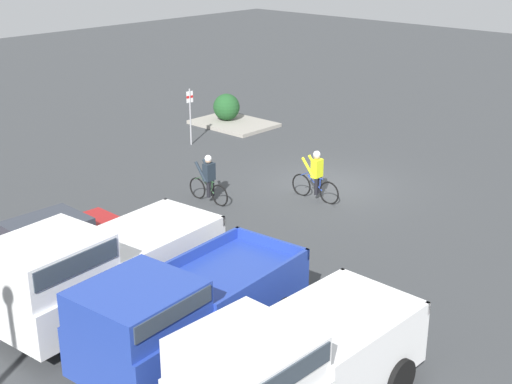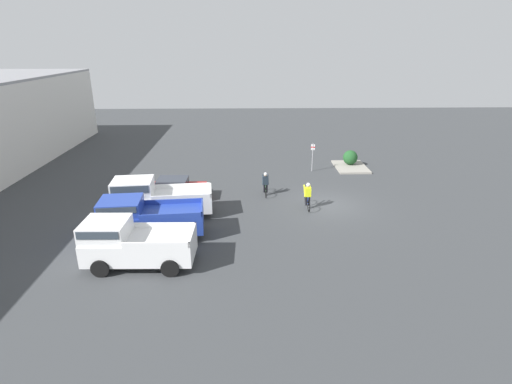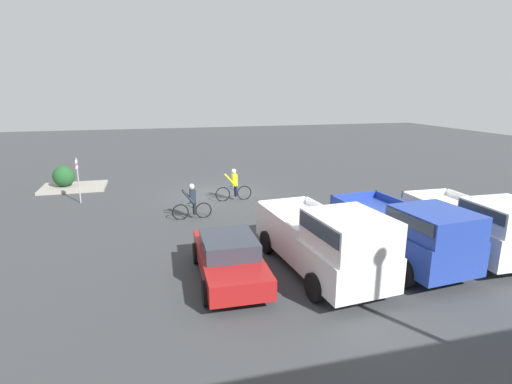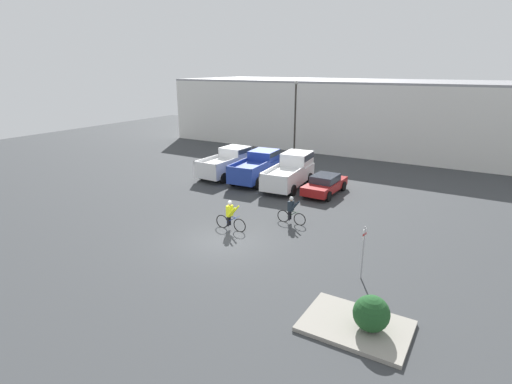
# 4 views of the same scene
# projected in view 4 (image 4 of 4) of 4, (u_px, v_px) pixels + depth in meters

# --- Properties ---
(ground_plane) EXTENTS (80.00, 80.00, 0.00)m
(ground_plane) POSITION_uv_depth(u_px,v_px,m) (224.00, 241.00, 19.99)
(ground_plane) COLOR #383A3D
(warehouse_building) EXTENTS (44.67, 13.27, 6.99)m
(warehouse_building) POSITION_uv_depth(u_px,v_px,m) (380.00, 114.00, 42.35)
(warehouse_building) COLOR silver
(warehouse_building) RESTS_ON ground_plane
(pickup_truck_0) EXTENTS (2.38, 4.92, 2.16)m
(pickup_truck_0) POSITION_uv_depth(u_px,v_px,m) (227.00, 162.00, 31.54)
(pickup_truck_0) COLOR white
(pickup_truck_0) RESTS_ON ground_plane
(pickup_truck_1) EXTENTS (2.60, 5.33, 2.15)m
(pickup_truck_1) POSITION_uv_depth(u_px,v_px,m) (257.00, 166.00, 30.18)
(pickup_truck_1) COLOR #233D9E
(pickup_truck_1) RESTS_ON ground_plane
(pickup_truck_2) EXTENTS (2.63, 5.75, 2.27)m
(pickup_truck_2) POSITION_uv_depth(u_px,v_px,m) (291.00, 170.00, 28.90)
(pickup_truck_2) COLOR white
(pickup_truck_2) RESTS_ON ground_plane
(sedan_0) EXTENTS (1.96, 4.28, 1.34)m
(sedan_0) POSITION_uv_depth(u_px,v_px,m) (325.00, 184.00, 27.17)
(sedan_0) COLOR maroon
(sedan_0) RESTS_ON ground_plane
(cyclist_0) EXTENTS (1.73, 0.46, 1.59)m
(cyclist_0) POSITION_uv_depth(u_px,v_px,m) (291.00, 210.00, 21.97)
(cyclist_0) COLOR black
(cyclist_0) RESTS_ON ground_plane
(cyclist_1) EXTENTS (1.88, 0.46, 1.66)m
(cyclist_1) POSITION_uv_depth(u_px,v_px,m) (230.00, 215.00, 21.11)
(cyclist_1) COLOR black
(cyclist_1) RESTS_ON ground_plane
(fire_lane_sign) EXTENTS (0.07, 0.30, 2.29)m
(fire_lane_sign) POSITION_uv_depth(u_px,v_px,m) (363.00, 247.00, 16.02)
(fire_lane_sign) COLOR #9E9EA3
(fire_lane_sign) RESTS_ON ground_plane
(lamppost) EXTENTS (0.36, 0.36, 7.17)m
(lamppost) POSITION_uv_depth(u_px,v_px,m) (295.00, 114.00, 36.69)
(lamppost) COLOR #2D2823
(lamppost) RESTS_ON ground_plane
(curb_island) EXTENTS (3.48, 2.49, 0.15)m
(curb_island) POSITION_uv_depth(u_px,v_px,m) (356.00, 326.00, 13.28)
(curb_island) COLOR gray
(curb_island) RESTS_ON ground_plane
(shrub) EXTENTS (1.19, 1.19, 1.19)m
(shrub) POSITION_uv_depth(u_px,v_px,m) (371.00, 313.00, 12.82)
(shrub) COLOR #1E4C23
(shrub) RESTS_ON curb_island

